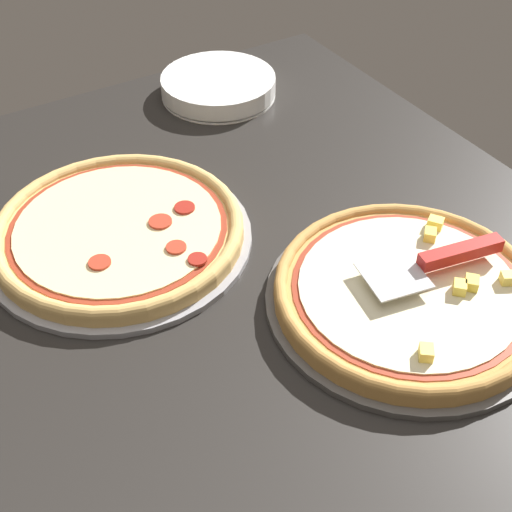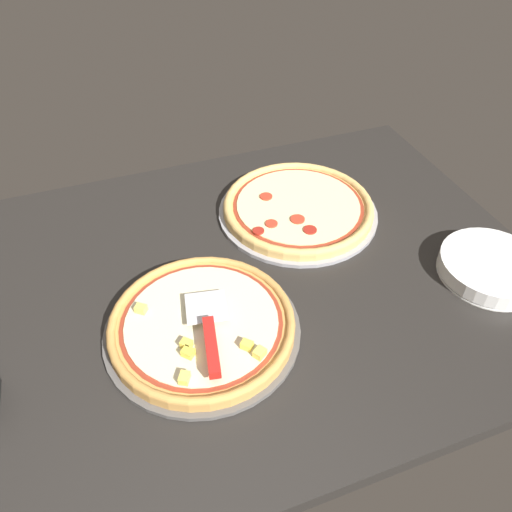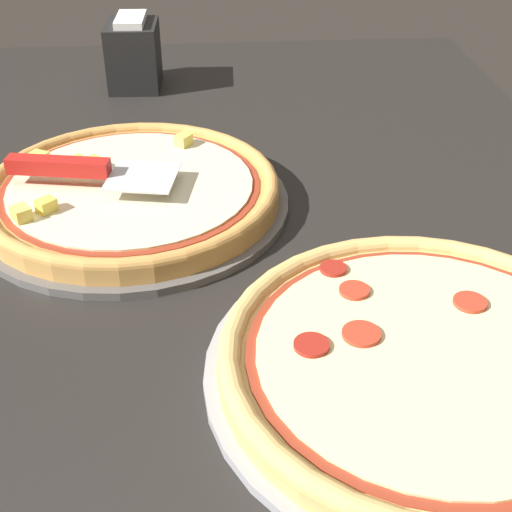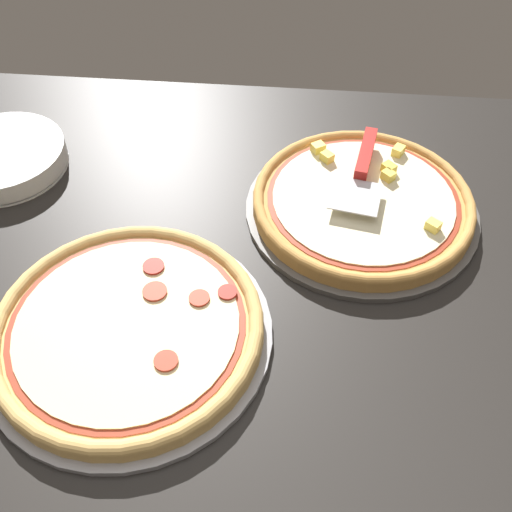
{
  "view_description": "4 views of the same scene",
  "coord_description": "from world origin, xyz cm",
  "px_view_note": "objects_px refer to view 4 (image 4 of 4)",
  "views": [
    {
      "loc": [
        -56.11,
        42.92,
        72.75
      ],
      "look_at": [
        10.66,
        2.29,
        3.0
      ],
      "focal_mm": 50.0,
      "sensor_mm": 36.0,
      "label": 1
    },
    {
      "loc": [
        -18.22,
        -76.58,
        81.16
      ],
      "look_at": [
        10.66,
        2.29,
        3.0
      ],
      "focal_mm": 35.0,
      "sensor_mm": 36.0,
      "label": 2
    },
    {
      "loc": [
        74.75,
        -2.57,
        45.93
      ],
      "look_at": [
        10.66,
        2.29,
        3.0
      ],
      "focal_mm": 50.0,
      "sensor_mm": 36.0,
      "label": 3
    },
    {
      "loc": [
        4.89,
        64.6,
        72.35
      ],
      "look_at": [
        10.66,
        2.29,
        3.0
      ],
      "focal_mm": 42.0,
      "sensor_mm": 36.0,
      "label": 4
    }
  ],
  "objects_px": {
    "pizza_front": "(363,201)",
    "plate_stack": "(3,158)",
    "pizza_back": "(128,326)",
    "serving_spatula": "(364,162)"
  },
  "relations": [
    {
      "from": "pizza_front",
      "to": "plate_stack",
      "type": "distance_m",
      "value": 0.67
    },
    {
      "from": "pizza_back",
      "to": "plate_stack",
      "type": "xyz_separation_m",
      "value": [
        0.32,
        -0.36,
        -0.0
      ]
    },
    {
      "from": "pizza_front",
      "to": "pizza_back",
      "type": "distance_m",
      "value": 0.45
    },
    {
      "from": "pizza_front",
      "to": "serving_spatula",
      "type": "distance_m",
      "value": 0.07
    },
    {
      "from": "serving_spatula",
      "to": "plate_stack",
      "type": "relative_size",
      "value": 0.94
    },
    {
      "from": "pizza_front",
      "to": "serving_spatula",
      "type": "xyz_separation_m",
      "value": [
        0.0,
        -0.06,
        0.03
      ]
    },
    {
      "from": "serving_spatula",
      "to": "plate_stack",
      "type": "distance_m",
      "value": 0.66
    },
    {
      "from": "pizza_front",
      "to": "pizza_back",
      "type": "height_order",
      "value": "pizza_front"
    },
    {
      "from": "pizza_back",
      "to": "plate_stack",
      "type": "height_order",
      "value": "plate_stack"
    },
    {
      "from": "pizza_back",
      "to": "plate_stack",
      "type": "distance_m",
      "value": 0.48
    }
  ]
}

